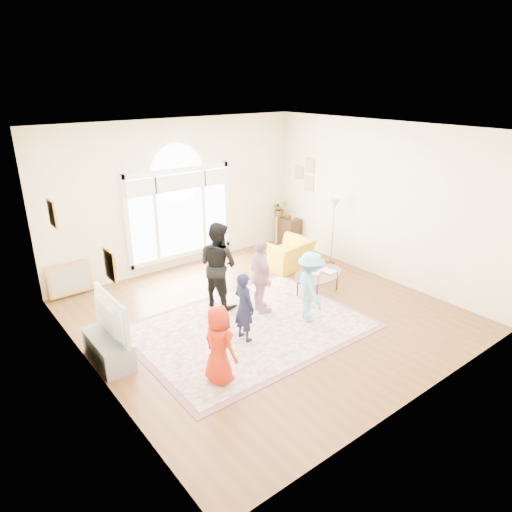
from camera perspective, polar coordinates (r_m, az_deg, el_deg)
ground at (r=8.22m, az=1.21°, el=-7.29°), size 6.00×6.00×0.00m
room_shell at (r=9.88m, az=-9.18°, el=7.14°), size 6.00×6.00×6.00m
area_rug at (r=7.81m, az=-0.68°, el=-8.89°), size 3.60×2.60×0.02m
rug_border at (r=7.81m, az=-0.68°, el=-8.91°), size 3.80×2.80×0.01m
tv_console at (r=7.20m, az=-17.97°, el=-11.01°), size 0.45×1.00×0.42m
television at (r=6.94m, az=-18.41°, el=-7.23°), size 0.17×1.13×0.65m
coffee_table at (r=8.91m, az=7.77°, el=-2.29°), size 1.33×1.01×0.54m
armchair at (r=10.07m, az=3.88°, el=0.21°), size 1.09×0.98×0.65m
side_cabinet at (r=11.49m, az=4.21°, el=3.03°), size 0.40×0.50×0.70m
floor_lamp at (r=10.15m, az=9.74°, el=5.81°), size 0.31×0.31×1.51m
plant_pedestal at (r=11.65m, az=2.94°, el=3.32°), size 0.20×0.20×0.70m
potted_plant at (r=11.49m, az=3.00°, el=5.96°), size 0.39×0.34×0.41m
leaning_picture at (r=9.58m, az=-22.03°, el=-4.63°), size 0.80×0.14×0.62m
child_red at (r=6.27m, az=-4.63°, el=-11.01°), size 0.45×0.61×1.13m
child_navy at (r=7.20m, az=-1.51°, el=-6.37°), size 0.30×0.43×1.14m
child_black at (r=8.23m, az=-4.77°, el=-1.09°), size 0.79×0.91×1.59m
child_pink at (r=7.99m, az=0.62°, el=-2.55°), size 0.56×0.87×1.37m
child_blue at (r=7.80m, az=6.80°, el=-3.86°), size 0.74×0.92×1.24m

